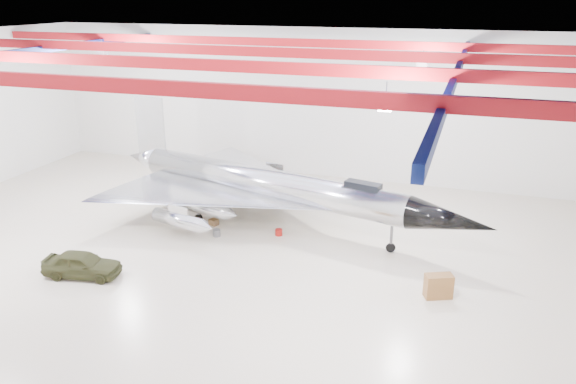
% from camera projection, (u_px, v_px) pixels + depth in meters
% --- Properties ---
extents(floor, '(40.00, 40.00, 0.00)m').
position_uv_depth(floor, '(210.00, 251.00, 30.59)').
color(floor, beige).
rests_on(floor, ground).
extents(wall_back, '(40.00, 0.00, 40.00)m').
position_uv_depth(wall_back, '(295.00, 103.00, 42.15)').
color(wall_back, silver).
rests_on(wall_back, floor).
extents(ceiling, '(40.00, 40.00, 0.00)m').
position_uv_depth(ceiling, '(199.00, 43.00, 26.91)').
color(ceiling, '#0A0F38').
rests_on(ceiling, wall_back).
extents(ceiling_structure, '(39.50, 29.50, 1.08)m').
position_uv_depth(ceiling_structure, '(200.00, 58.00, 27.13)').
color(ceiling_structure, maroon).
rests_on(ceiling_structure, ceiling).
extents(jet_aircraft, '(24.81, 17.25, 6.85)m').
position_uv_depth(jet_aircraft, '(266.00, 187.00, 33.79)').
color(jet_aircraft, silver).
rests_on(jet_aircraft, floor).
extents(jeep, '(4.05, 2.23, 1.30)m').
position_uv_depth(jeep, '(82.00, 264.00, 27.69)').
color(jeep, '#35371B').
rests_on(jeep, floor).
extents(desk, '(1.39, 1.08, 1.14)m').
position_uv_depth(desk, '(438.00, 286.00, 25.78)').
color(desk, brown).
rests_on(desk, floor).
extents(toolbox_red, '(0.46, 0.39, 0.30)m').
position_uv_depth(toolbox_red, '(231.00, 186.00, 40.39)').
color(toolbox_red, '#9D150F').
rests_on(toolbox_red, floor).
extents(engine_drum, '(0.57, 0.57, 0.40)m').
position_uv_depth(engine_drum, '(217.00, 233.00, 32.43)').
color(engine_drum, '#59595B').
rests_on(engine_drum, floor).
extents(parts_bin, '(0.74, 0.63, 0.47)m').
position_uv_depth(parts_bin, '(340.00, 206.00, 36.45)').
color(parts_bin, olive).
rests_on(parts_bin, floor).
extents(crate_small, '(0.47, 0.43, 0.27)m').
position_uv_depth(crate_small, '(192.00, 191.00, 39.55)').
color(crate_small, '#59595B').
rests_on(crate_small, floor).
extents(tool_chest, '(0.53, 0.53, 0.38)m').
position_uv_depth(tool_chest, '(279.00, 232.00, 32.53)').
color(tool_chest, '#9D150F').
rests_on(tool_chest, floor).
extents(oil_barrel, '(0.64, 0.58, 0.36)m').
position_uv_depth(oil_barrel, '(214.00, 222.00, 34.01)').
color(oil_barrel, olive).
rests_on(oil_barrel, floor).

